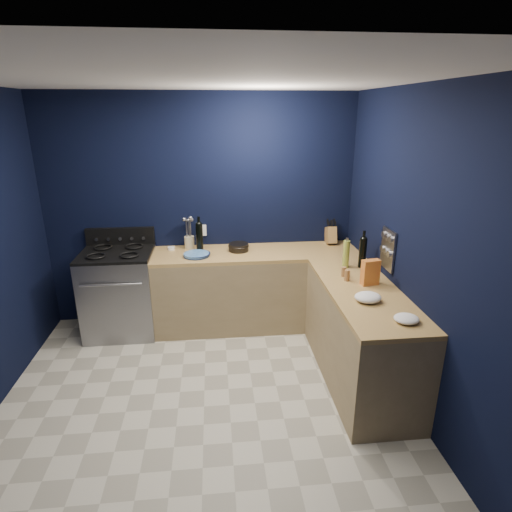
{
  "coord_description": "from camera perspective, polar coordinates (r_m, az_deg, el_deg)",
  "views": [
    {
      "loc": [
        0.14,
        -2.99,
        2.4
      ],
      "look_at": [
        0.55,
        1.0,
        1.0
      ],
      "focal_mm": 29.38,
      "sensor_mm": 36.0,
      "label": 1
    }
  ],
  "objects": [
    {
      "name": "cab_right",
      "position": [
        4.03,
        13.92,
        -10.62
      ],
      "size": [
        0.63,
        1.67,
        0.86
      ],
      "primitive_type": "cube",
      "color": "#8C7854",
      "rests_on": "floor"
    },
    {
      "name": "ramekin",
      "position": [
        4.85,
        -11.47,
        1.03
      ],
      "size": [
        0.11,
        0.11,
        0.03
      ],
      "primitive_type": "cylinder",
      "rotation": [
        0.0,
        0.0,
        -0.43
      ],
      "color": "white",
      "rests_on": "top_back"
    },
    {
      "name": "cab_back",
      "position": [
        4.86,
        0.06,
        -4.65
      ],
      "size": [
        2.3,
        0.63,
        0.86
      ],
      "primitive_type": "cube",
      "color": "#8C7854",
      "rests_on": "floor"
    },
    {
      "name": "crouton_bag",
      "position": [
        3.91,
        15.3,
        -2.16
      ],
      "size": [
        0.17,
        0.1,
        0.23
      ],
      "primitive_type": "cube",
      "rotation": [
        0.0,
        0.0,
        0.18
      ],
      "color": "red",
      "rests_on": "top_right"
    },
    {
      "name": "lemon_basket",
      "position": [
        4.71,
        -2.38,
        1.2
      ],
      "size": [
        0.25,
        0.25,
        0.09
      ],
      "primitive_type": "cylinder",
      "rotation": [
        0.0,
        0.0,
        0.14
      ],
      "color": "black",
      "rests_on": "top_back"
    },
    {
      "name": "wall_back",
      "position": [
        4.87,
        -7.4,
        6.05
      ],
      "size": [
        3.5,
        0.02,
        2.6
      ],
      "primitive_type": "cube",
      "color": "black",
      "rests_on": "ground"
    },
    {
      "name": "wall_front",
      "position": [
        1.65,
        -10.04,
        -22.8
      ],
      "size": [
        3.5,
        0.02,
        2.6
      ],
      "primitive_type": "cube",
      "color": "black",
      "rests_on": "ground"
    },
    {
      "name": "wine_bottle_right",
      "position": [
        4.32,
        14.31,
        0.41
      ],
      "size": [
        0.08,
        0.08,
        0.3
      ],
      "primitive_type": "cylinder",
      "rotation": [
        0.0,
        0.0,
        -0.12
      ],
      "color": "black",
      "rests_on": "top_right"
    },
    {
      "name": "wall_right",
      "position": [
        3.57,
        21.45,
        -0.07
      ],
      "size": [
        0.02,
        3.5,
        2.6
      ],
      "primitive_type": "cube",
      "color": "black",
      "rests_on": "ground"
    },
    {
      "name": "ceiling",
      "position": [
        3.0,
        -9.29,
        23.05
      ],
      "size": [
        3.5,
        3.5,
        0.02
      ],
      "primitive_type": "cube",
      "color": "silver",
      "rests_on": "ground"
    },
    {
      "name": "towel_front",
      "position": [
        3.59,
        15.0,
        -5.45
      ],
      "size": [
        0.26,
        0.24,
        0.08
      ],
      "primitive_type": "ellipsoid",
      "rotation": [
        0.0,
        0.0,
        0.26
      ],
      "color": "white",
      "rests_on": "top_right"
    },
    {
      "name": "towel_end",
      "position": [
        3.35,
        19.8,
        -8.03
      ],
      "size": [
        0.22,
        0.2,
        0.06
      ],
      "primitive_type": "ellipsoid",
      "rotation": [
        0.0,
        0.0,
        0.18
      ],
      "color": "white",
      "rests_on": "top_right"
    },
    {
      "name": "gas_range",
      "position": [
        4.93,
        -17.96,
        -4.91
      ],
      "size": [
        0.76,
        0.66,
        0.92
      ],
      "primitive_type": "cube",
      "color": "gray",
      "rests_on": "floor"
    },
    {
      "name": "spice_jar_near",
      "position": [
        3.97,
        12.3,
        -2.59
      ],
      "size": [
        0.06,
        0.06,
        0.11
      ],
      "primitive_type": "cylinder",
      "rotation": [
        0.0,
        0.0,
        -0.24
      ],
      "color": "olive",
      "rests_on": "top_right"
    },
    {
      "name": "plate_stack",
      "position": [
        4.58,
        -8.11,
        0.17
      ],
      "size": [
        0.37,
        0.37,
        0.03
      ],
      "primitive_type": "cylinder",
      "rotation": [
        0.0,
        0.0,
        0.42
      ],
      "color": "#2F609F",
      "rests_on": "top_back"
    },
    {
      "name": "wine_bottle_back",
      "position": [
        4.71,
        -7.71,
        2.53
      ],
      "size": [
        0.08,
        0.08,
        0.32
      ],
      "primitive_type": "cylinder",
      "rotation": [
        0.0,
        0.0,
        0.03
      ],
      "color": "black",
      "rests_on": "top_back"
    },
    {
      "name": "oven_door",
      "position": [
        4.66,
        -18.7,
        -6.59
      ],
      "size": [
        0.59,
        0.02,
        0.42
      ],
      "primitive_type": "cube",
      "color": "black",
      "rests_on": "gas_range"
    },
    {
      "name": "top_back",
      "position": [
        4.7,
        0.07,
        0.38
      ],
      "size": [
        2.3,
        0.63,
        0.04
      ],
      "primitive_type": "cube",
      "color": "brown",
      "rests_on": "cab_back"
    },
    {
      "name": "knife_block",
      "position": [
        5.04,
        10.13,
        2.8
      ],
      "size": [
        0.12,
        0.23,
        0.24
      ],
      "primitive_type": "cube",
      "rotation": [
        -0.31,
        0.0,
        -0.03
      ],
      "color": "olive",
      "rests_on": "top_back"
    },
    {
      "name": "spice_panel",
      "position": [
        4.07,
        17.53,
        0.88
      ],
      "size": [
        0.02,
        0.28,
        0.38
      ],
      "primitive_type": "cube",
      "color": "gray",
      "rests_on": "wall_right"
    },
    {
      "name": "floor",
      "position": [
        3.84,
        -7.08,
        -19.79
      ],
      "size": [
        3.5,
        3.5,
        0.02
      ],
      "primitive_type": "cube",
      "color": "#B5B09E",
      "rests_on": "ground"
    },
    {
      "name": "backguard",
      "position": [
        5.01,
        -17.97,
        2.56
      ],
      "size": [
        0.76,
        0.06,
        0.2
      ],
      "primitive_type": "cube",
      "color": "black",
      "rests_on": "gas_range"
    },
    {
      "name": "cooktop",
      "position": [
        4.77,
        -18.54,
        0.32
      ],
      "size": [
        0.76,
        0.66,
        0.03
      ],
      "primitive_type": "cube",
      "color": "black",
      "rests_on": "gas_range"
    },
    {
      "name": "utensil_crock",
      "position": [
        4.85,
        -9.06,
        1.86
      ],
      "size": [
        0.15,
        0.15,
        0.14
      ],
      "primitive_type": "cylinder",
      "rotation": [
        0.0,
        0.0,
        0.43
      ],
      "color": "beige",
      "rests_on": "top_back"
    },
    {
      "name": "top_right",
      "position": [
        3.83,
        14.46,
        -4.76
      ],
      "size": [
        0.63,
        1.67,
        0.04
      ],
      "primitive_type": "cube",
      "color": "brown",
      "rests_on": "cab_right"
    },
    {
      "name": "oil_bottle",
      "position": [
        4.27,
        12.17,
        0.26
      ],
      "size": [
        0.08,
        0.08,
        0.28
      ],
      "primitive_type": "cylinder",
      "rotation": [
        0.0,
        0.0,
        0.34
      ],
      "color": "olive",
      "rests_on": "top_right"
    },
    {
      "name": "wall_outlet",
      "position": [
        4.91,
        -7.3,
        3.49
      ],
      "size": [
        0.09,
        0.02,
        0.13
      ],
      "primitive_type": "cube",
      "color": "white",
      "rests_on": "wall_back"
    },
    {
      "name": "spice_jar_far",
      "position": [
        4.07,
        11.85,
        -2.11
      ],
      "size": [
        0.05,
        0.05,
        0.09
      ],
      "primitive_type": "cylinder",
      "rotation": [
        0.0,
        0.0,
        -0.14
      ],
      "color": "olive",
      "rests_on": "top_right"
    }
  ]
}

